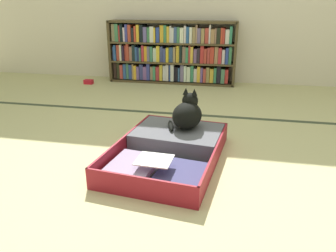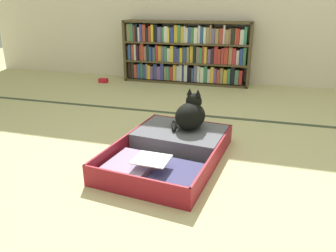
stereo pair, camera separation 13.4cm
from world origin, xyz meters
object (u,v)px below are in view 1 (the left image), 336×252
open_suitcase (171,148)px  black_cat (188,114)px  bookshelf (171,53)px  small_red_pouch (89,82)px

open_suitcase → black_cat: size_ratio=3.44×
bookshelf → black_cat: 1.83m
black_cat → small_red_pouch: size_ratio=2.69×
bookshelf → small_red_pouch: (-0.93, -0.28, -0.32)m
bookshelf → black_cat: bearing=-75.7°
open_suitcase → small_red_pouch: bearing=128.0°
small_red_pouch → open_suitcase: bearing=-52.0°
black_cat → small_red_pouch: (-1.38, 1.50, -0.19)m
open_suitcase → small_red_pouch: 2.13m
black_cat → bookshelf: bearing=104.3°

